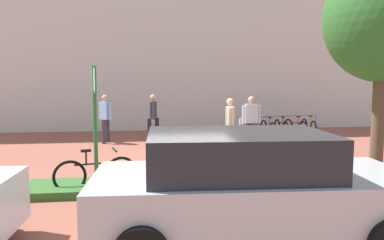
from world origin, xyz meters
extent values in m
plane|color=brown|center=(0.00, 0.00, 0.00)|extent=(60.00, 60.00, 0.00)
cube|color=silver|center=(0.00, 7.38, 5.00)|extent=(28.00, 1.20, 10.00)
cube|color=#336028|center=(-0.07, -2.49, 0.08)|extent=(7.00, 1.10, 0.16)
cylinder|color=brown|center=(3.90, -2.47, 1.28)|extent=(0.28, 0.28, 2.57)
ellipsoid|color=#2D6628|center=(3.90, -2.47, 3.56)|extent=(2.49, 2.49, 2.74)
cylinder|color=#2D7238|center=(-2.17, -2.49, 1.26)|extent=(0.08, 0.08, 2.52)
cube|color=#198C33|center=(-2.17, -2.49, 2.24)|extent=(0.13, 0.35, 0.52)
cube|color=white|center=(-2.17, -2.49, 2.24)|extent=(0.12, 0.30, 0.44)
torus|color=black|center=(-2.69, -2.52, 0.33)|extent=(0.65, 0.22, 0.66)
torus|color=black|center=(-1.70, -2.27, 0.33)|extent=(0.65, 0.22, 0.66)
cylinder|color=black|center=(-2.19, -2.39, 0.55)|extent=(0.82, 0.24, 0.04)
cylinder|color=black|center=(-2.09, -2.37, 0.30)|extent=(0.60, 0.18, 0.44)
cylinder|color=black|center=(-2.37, -2.44, 0.67)|extent=(0.04, 0.04, 0.28)
cube|color=black|center=(-2.37, -2.44, 0.83)|extent=(0.21, 0.13, 0.05)
cylinder|color=black|center=(-1.82, -2.30, 0.81)|extent=(0.14, 0.42, 0.04)
cylinder|color=#99999E|center=(2.83, 4.39, 0.40)|extent=(0.06, 0.06, 0.80)
cylinder|color=#99999E|center=(5.96, 4.81, 0.40)|extent=(0.06, 0.06, 0.80)
cylinder|color=#99999E|center=(4.39, 4.60, 0.80)|extent=(3.13, 0.48, 0.06)
torus|color=black|center=(3.21, 3.96, 0.30)|extent=(0.14, 0.61, 0.61)
torus|color=black|center=(3.08, 4.89, 0.30)|extent=(0.14, 0.61, 0.61)
cylinder|color=#194CA5|center=(3.15, 4.43, 0.51)|extent=(0.14, 0.77, 0.03)
cylinder|color=#194CA5|center=(3.13, 4.52, 0.27)|extent=(0.11, 0.56, 0.40)
cylinder|color=#194CA5|center=(3.17, 4.26, 0.62)|extent=(0.03, 0.03, 0.26)
cube|color=black|center=(3.17, 4.26, 0.76)|extent=(0.10, 0.19, 0.05)
cylinder|color=#194CA5|center=(3.09, 4.78, 0.75)|extent=(0.39, 0.09, 0.04)
torus|color=black|center=(3.80, 4.01, 0.30)|extent=(0.09, 0.61, 0.61)
torus|color=black|center=(3.75, 4.94, 0.30)|extent=(0.09, 0.61, 0.61)
cylinder|color=#194CA5|center=(3.78, 4.48, 0.51)|extent=(0.08, 0.77, 0.03)
cylinder|color=#194CA5|center=(3.77, 4.57, 0.27)|extent=(0.06, 0.56, 0.40)
cylinder|color=#194CA5|center=(3.79, 4.31, 0.62)|extent=(0.03, 0.03, 0.26)
cube|color=black|center=(3.79, 4.31, 0.76)|extent=(0.08, 0.19, 0.05)
cylinder|color=#194CA5|center=(3.76, 4.83, 0.75)|extent=(0.39, 0.06, 0.04)
torus|color=black|center=(4.39, 4.16, 0.30)|extent=(0.06, 0.61, 0.61)
torus|color=black|center=(4.39, 5.09, 0.30)|extent=(0.06, 0.61, 0.61)
cylinder|color=black|center=(4.39, 4.63, 0.51)|extent=(0.04, 0.77, 0.03)
cylinder|color=black|center=(4.39, 4.72, 0.27)|extent=(0.04, 0.56, 0.40)
cylinder|color=black|center=(4.39, 4.46, 0.62)|extent=(0.03, 0.03, 0.26)
cube|color=black|center=(4.39, 4.46, 0.76)|extent=(0.07, 0.18, 0.05)
cylinder|color=black|center=(4.39, 4.98, 0.75)|extent=(0.39, 0.04, 0.04)
torus|color=black|center=(5.15, 4.23, 0.30)|extent=(0.22, 0.60, 0.61)
torus|color=black|center=(4.89, 5.13, 0.30)|extent=(0.22, 0.60, 0.61)
cylinder|color=red|center=(5.02, 4.68, 0.51)|extent=(0.24, 0.75, 0.03)
cylinder|color=red|center=(4.99, 4.77, 0.27)|extent=(0.18, 0.55, 0.40)
cylinder|color=red|center=(5.07, 4.52, 0.62)|extent=(0.03, 0.03, 0.26)
cube|color=black|center=(5.07, 4.52, 0.76)|extent=(0.12, 0.20, 0.05)
cylinder|color=red|center=(4.92, 5.02, 0.75)|extent=(0.38, 0.14, 0.04)
torus|color=black|center=(5.63, 4.31, 0.30)|extent=(0.07, 0.61, 0.61)
torus|color=black|center=(5.65, 5.25, 0.30)|extent=(0.07, 0.61, 0.61)
cylinder|color=gold|center=(5.64, 4.78, 0.51)|extent=(0.05, 0.77, 0.03)
cylinder|color=gold|center=(5.64, 4.87, 0.27)|extent=(0.05, 0.56, 0.40)
cylinder|color=gold|center=(5.64, 4.61, 0.62)|extent=(0.03, 0.03, 0.26)
cube|color=black|center=(5.64, 4.61, 0.76)|extent=(0.08, 0.19, 0.05)
cylinder|color=gold|center=(5.65, 5.14, 0.75)|extent=(0.39, 0.05, 0.04)
cylinder|color=#ADADB2|center=(2.20, 2.75, 0.45)|extent=(0.16, 0.16, 0.90)
cylinder|color=#2D2D38|center=(2.35, 1.67, 0.42)|extent=(0.14, 0.14, 0.85)
cylinder|color=#2D2D38|center=(2.20, 1.87, 0.42)|extent=(0.14, 0.14, 0.85)
cube|color=silver|center=(2.27, 1.77, 1.16)|extent=(0.43, 0.28, 0.62)
cylinder|color=silver|center=(2.53, 1.74, 1.13)|extent=(0.09, 0.09, 0.59)
cylinder|color=silver|center=(2.02, 1.80, 1.13)|extent=(0.09, 0.09, 0.59)
sphere|color=tan|center=(2.27, 1.77, 1.61)|extent=(0.22, 0.22, 0.22)
cylinder|color=black|center=(1.45, 0.65, 0.42)|extent=(0.14, 0.14, 0.85)
cylinder|color=black|center=(1.15, 0.57, 0.42)|extent=(0.14, 0.14, 0.85)
cube|color=beige|center=(1.30, 0.61, 1.16)|extent=(0.36, 0.46, 0.62)
cylinder|color=beige|center=(1.38, 0.86, 1.13)|extent=(0.09, 0.09, 0.59)
cylinder|color=beige|center=(1.21, 0.36, 1.13)|extent=(0.09, 0.09, 0.59)
sphere|color=tan|center=(1.30, 0.61, 1.61)|extent=(0.22, 0.22, 0.22)
cylinder|color=black|center=(-1.01, 3.58, 0.42)|extent=(0.14, 0.14, 0.85)
cylinder|color=black|center=(-0.72, 3.78, 0.42)|extent=(0.14, 0.14, 0.85)
cube|color=#383342|center=(-0.86, 3.68, 1.16)|extent=(0.26, 0.41, 0.62)
cylinder|color=#383342|center=(-0.85, 3.42, 1.13)|extent=(0.09, 0.09, 0.59)
cylinder|color=#383342|center=(-0.88, 3.94, 1.13)|extent=(0.09, 0.09, 0.59)
sphere|color=tan|center=(-0.86, 3.68, 1.61)|extent=(0.22, 0.22, 0.22)
cylinder|color=#383342|center=(-2.52, 3.78, 0.42)|extent=(0.14, 0.14, 0.85)
cylinder|color=#383342|center=(-2.62, 3.42, 0.42)|extent=(0.14, 0.14, 0.85)
cube|color=#8CB2E5|center=(-2.57, 3.60, 1.16)|extent=(0.45, 0.45, 0.62)
cylinder|color=#8CB2E5|center=(-2.75, 3.78, 1.13)|extent=(0.09, 0.09, 0.59)
cylinder|color=#8CB2E5|center=(-2.39, 3.41, 1.13)|extent=(0.09, 0.09, 0.59)
sphere|color=tan|center=(-2.57, 3.60, 1.61)|extent=(0.22, 0.22, 0.22)
cube|color=#B7B7BC|center=(0.25, -5.22, 0.60)|extent=(4.39, 2.02, 0.76)
cube|color=#1E2328|center=(0.05, -5.21, 1.26)|extent=(2.49, 1.71, 0.56)
cylinder|color=black|center=(1.76, -4.40, 0.32)|extent=(0.65, 0.25, 0.64)
cylinder|color=black|center=(-1.16, -4.25, 0.32)|extent=(0.65, 0.25, 0.64)
camera|label=1|loc=(-1.21, -10.10, 2.23)|focal=35.26mm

